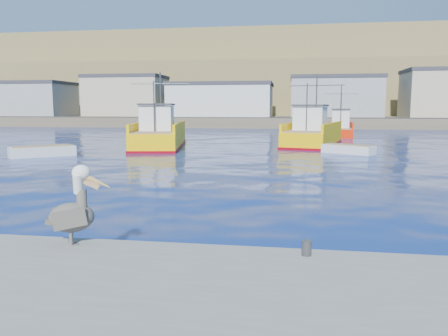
% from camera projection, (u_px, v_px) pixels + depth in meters
% --- Properties ---
extents(ground, '(260.00, 260.00, 0.00)m').
position_uv_depth(ground, '(196.00, 227.00, 12.48)').
color(ground, navy).
rests_on(ground, ground).
extents(dock_bollards, '(36.20, 0.20, 0.30)m').
position_uv_depth(dock_bollards, '(188.00, 242.00, 8.97)').
color(dock_bollards, '#4C4C4C').
rests_on(dock_bollards, dock).
extents(far_shore, '(200.00, 81.00, 24.00)m').
position_uv_depth(far_shore, '(282.00, 86.00, 118.10)').
color(far_shore, brown).
rests_on(far_shore, ground).
extents(trawler_yellow_a, '(5.52, 11.47, 6.48)m').
position_uv_depth(trawler_yellow_a, '(159.00, 135.00, 37.11)').
color(trawler_yellow_a, '#FFC100').
rests_on(trawler_yellow_a, ground).
extents(trawler_yellow_b, '(6.01, 11.02, 6.41)m').
position_uv_depth(trawler_yellow_b, '(313.00, 134.00, 38.89)').
color(trawler_yellow_b, '#FFC100').
rests_on(trawler_yellow_b, ground).
extents(boat_orange, '(3.77, 7.42, 5.94)m').
position_uv_depth(boat_orange, '(340.00, 128.00, 50.73)').
color(boat_orange, red).
rests_on(boat_orange, ground).
extents(skiff_left, '(4.15, 3.93, 0.92)m').
position_uv_depth(skiff_left, '(43.00, 152.00, 30.25)').
color(skiff_left, silver).
rests_on(skiff_left, ground).
extents(skiff_mid, '(3.86, 3.21, 0.82)m').
position_uv_depth(skiff_mid, '(348.00, 150.00, 32.11)').
color(skiff_mid, silver).
rests_on(skiff_mid, ground).
extents(pelican, '(1.34, 0.89, 1.70)m').
position_uv_depth(pelican, '(74.00, 211.00, 9.25)').
color(pelican, '#595451').
rests_on(pelican, dock).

